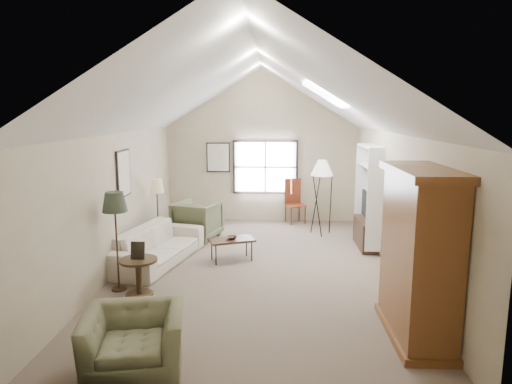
{
  "coord_description": "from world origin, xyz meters",
  "views": [
    {
      "loc": [
        0.35,
        -8.02,
        2.87
      ],
      "look_at": [
        0.0,
        0.4,
        1.4
      ],
      "focal_mm": 32.0,
      "sensor_mm": 36.0,
      "label": 1
    }
  ],
  "objects_px": {
    "armoire": "(419,255)",
    "armchair_far": "(197,220)",
    "armchair_near": "(134,342)",
    "coffee_table": "(232,250)",
    "side_table": "(139,277)",
    "sofa": "(158,245)",
    "side_chair": "(296,201)"
  },
  "relations": [
    {
      "from": "armoire",
      "to": "armchair_far",
      "type": "xyz_separation_m",
      "value": [
        -3.6,
        4.53,
        -0.66
      ]
    },
    {
      "from": "armchair_near",
      "to": "coffee_table",
      "type": "xyz_separation_m",
      "value": [
        0.72,
        3.92,
        -0.13
      ]
    },
    {
      "from": "side_table",
      "to": "armoire",
      "type": "bearing_deg",
      "value": -16.54
    },
    {
      "from": "sofa",
      "to": "side_chair",
      "type": "height_order",
      "value": "side_chair"
    },
    {
      "from": "armoire",
      "to": "side_chair",
      "type": "xyz_separation_m",
      "value": [
        -1.28,
        6.1,
        -0.52
      ]
    },
    {
      "from": "armoire",
      "to": "armchair_far",
      "type": "relative_size",
      "value": 2.29
    },
    {
      "from": "armoire",
      "to": "coffee_table",
      "type": "xyz_separation_m",
      "value": [
        -2.66,
        2.95,
        -0.88
      ]
    },
    {
      "from": "side_table",
      "to": "side_chair",
      "type": "relative_size",
      "value": 0.52
    },
    {
      "from": "sofa",
      "to": "armchair_near",
      "type": "relative_size",
      "value": 2.2
    },
    {
      "from": "side_table",
      "to": "side_chair",
      "type": "distance_m",
      "value": 5.62
    },
    {
      "from": "sofa",
      "to": "coffee_table",
      "type": "height_order",
      "value": "sofa"
    },
    {
      "from": "coffee_table",
      "to": "armoire",
      "type": "bearing_deg",
      "value": -47.95
    },
    {
      "from": "sofa",
      "to": "side_table",
      "type": "bearing_deg",
      "value": -163.3
    },
    {
      "from": "armchair_near",
      "to": "coffee_table",
      "type": "relative_size",
      "value": 1.26
    },
    {
      "from": "sofa",
      "to": "side_chair",
      "type": "distance_m",
      "value": 4.34
    },
    {
      "from": "coffee_table",
      "to": "armchair_near",
      "type": "bearing_deg",
      "value": -100.41
    },
    {
      "from": "side_table",
      "to": "side_chair",
      "type": "xyz_separation_m",
      "value": [
        2.69,
        4.92,
        0.28
      ]
    },
    {
      "from": "armchair_near",
      "to": "side_chair",
      "type": "relative_size",
      "value": 0.93
    },
    {
      "from": "sofa",
      "to": "armchair_far",
      "type": "bearing_deg",
      "value": -1.87
    },
    {
      "from": "armoire",
      "to": "sofa",
      "type": "xyz_separation_m",
      "value": [
        -4.07,
        2.78,
        -0.75
      ]
    },
    {
      "from": "armchair_near",
      "to": "armchair_far",
      "type": "bearing_deg",
      "value": 82.01
    },
    {
      "from": "armchair_near",
      "to": "side_chair",
      "type": "height_order",
      "value": "side_chair"
    },
    {
      "from": "armchair_far",
      "to": "side_table",
      "type": "distance_m",
      "value": 3.37
    },
    {
      "from": "armchair_far",
      "to": "coffee_table",
      "type": "bearing_deg",
      "value": 138.91
    },
    {
      "from": "armchair_near",
      "to": "side_chair",
      "type": "distance_m",
      "value": 7.38
    },
    {
      "from": "armchair_far",
      "to": "coffee_table",
      "type": "distance_m",
      "value": 1.85
    },
    {
      "from": "coffee_table",
      "to": "side_table",
      "type": "distance_m",
      "value": 2.21
    },
    {
      "from": "sofa",
      "to": "coffee_table",
      "type": "xyz_separation_m",
      "value": [
        1.41,
        0.17,
        -0.13
      ]
    },
    {
      "from": "sofa",
      "to": "side_chair",
      "type": "xyz_separation_m",
      "value": [
        2.79,
        3.32,
        0.23
      ]
    },
    {
      "from": "sofa",
      "to": "side_table",
      "type": "relative_size",
      "value": 3.99
    },
    {
      "from": "armchair_near",
      "to": "armchair_far",
      "type": "relative_size",
      "value": 1.13
    },
    {
      "from": "armchair_far",
      "to": "sofa",
      "type": "bearing_deg",
      "value": 93.19
    }
  ]
}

